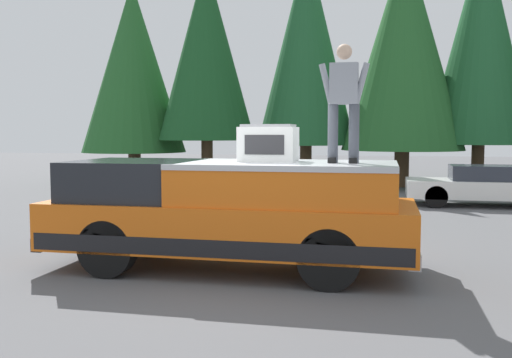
{
  "coord_description": "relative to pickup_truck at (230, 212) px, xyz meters",
  "views": [
    {
      "loc": [
        -8.12,
        -2.01,
        2.08
      ],
      "look_at": [
        0.78,
        -0.03,
        1.35
      ],
      "focal_mm": 40.42,
      "sensor_mm": 36.0,
      "label": 1
    }
  ],
  "objects": [
    {
      "name": "pickup_truck",
      "position": [
        0.0,
        0.0,
        0.0
      ],
      "size": [
        2.01,
        5.54,
        1.65
      ],
      "color": "orange",
      "rests_on": "ground"
    },
    {
      "name": "conifer_far_right",
      "position": [
        14.49,
        8.16,
        3.94
      ],
      "size": [
        4.38,
        4.38,
        8.39
      ],
      "color": "#4C3826",
      "rests_on": "ground"
    },
    {
      "name": "conifer_center_right",
      "position": [
        14.97,
        0.85,
        4.71
      ],
      "size": [
        3.96,
        3.96,
        9.6
      ],
      "color": "#4C3826",
      "rests_on": "ground"
    },
    {
      "name": "conifer_center_left",
      "position": [
        14.45,
        -2.94,
        4.48
      ],
      "size": [
        4.65,
        4.65,
        9.3
      ],
      "color": "#4C3826",
      "rests_on": "ground"
    },
    {
      "name": "ground_plane",
      "position": [
        -0.28,
        -0.27,
        -0.87
      ],
      "size": [
        90.0,
        90.0,
        0.0
      ],
      "primitive_type": "plane",
      "color": "#565659"
    },
    {
      "name": "compressor_unit",
      "position": [
        0.14,
        -0.57,
        1.05
      ],
      "size": [
        0.65,
        0.84,
        0.56
      ],
      "color": "silver",
      "rests_on": "pickup_truck"
    },
    {
      "name": "conifer_right",
      "position": [
        14.09,
        4.79,
        4.49
      ],
      "size": [
        3.9,
        3.9,
        8.96
      ],
      "color": "#4C3826",
      "rests_on": "ground"
    },
    {
      "name": "conifer_left",
      "position": [
        14.84,
        -5.76,
        4.77
      ],
      "size": [
        3.86,
        3.86,
        9.67
      ],
      "color": "#4C3826",
      "rests_on": "ground"
    },
    {
      "name": "person_on_truck_bed",
      "position": [
        -0.05,
        -1.7,
        1.68
      ],
      "size": [
        0.29,
        0.72,
        1.69
      ],
      "color": "#4C515B",
      "rests_on": "pickup_truck"
    },
    {
      "name": "parked_car_white",
      "position": [
        8.91,
        -5.0,
        -0.29
      ],
      "size": [
        1.64,
        4.1,
        1.16
      ],
      "color": "white",
      "rests_on": "ground"
    }
  ]
}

